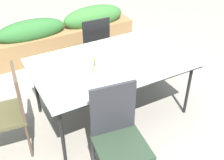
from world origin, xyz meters
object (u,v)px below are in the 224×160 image
Objects in this scene: chair_near_left at (118,133)px; planter_box at (65,34)px; flower_vase at (95,66)px; chair_end_left at (9,108)px; chair_far_side at (94,46)px; dining_table at (112,64)px.

chair_near_left is 2.73m from planter_box.
planter_box is at bearing 79.02° from flower_vase.
chair_far_side is (1.38, 0.86, -0.03)m from chair_end_left.
chair_near_left is at bearing -100.37° from planter_box.
chair_end_left reaches higher than chair_far_side.
dining_table is 0.37m from flower_vase.
chair_near_left is at bearing -105.97° from chair_far_side.
flower_vase reaches higher than chair_end_left.
dining_table is at bearing 28.16° from flower_vase.
planter_box is (0.39, 1.99, -0.52)m from flower_vase.
flower_vase is at bearing -92.38° from chair_end_left.
planter_box is at bearing 87.19° from dining_table.
chair_end_left is at bearing -179.53° from dining_table.
chair_far_side is (0.57, 1.70, -0.01)m from chair_near_left.
chair_far_side reaches higher than planter_box.
chair_near_left is at bearing -115.38° from dining_table.
dining_table is 1.83× the size of chair_near_left.
chair_end_left reaches higher than dining_table.
flower_vase is at bearing -151.84° from dining_table.
flower_vase is (-0.47, -1.01, 0.34)m from chair_far_side.
flower_vase is (0.92, -0.15, 0.31)m from chair_end_left.
chair_end_left is 2.27m from planter_box.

